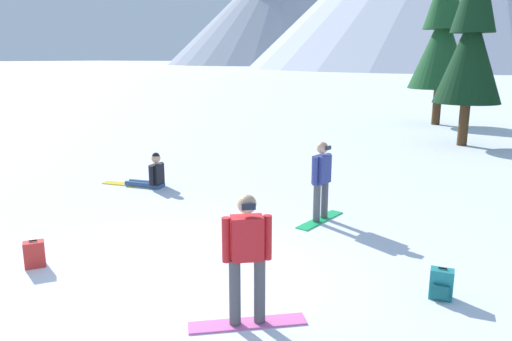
{
  "coord_description": "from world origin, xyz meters",
  "views": [
    {
      "loc": [
        4.34,
        -5.71,
        3.38
      ],
      "look_at": [
        -0.38,
        3.42,
        1.0
      ],
      "focal_mm": 34.29,
      "sensor_mm": 36.0,
      "label": 1
    }
  ],
  "objects_px": {
    "snowboarder_background": "(151,175)",
    "pine_tree_short": "(472,38)",
    "snowboarder_foreground": "(247,258)",
    "backpack_red": "(34,254)",
    "backpack_teal": "(441,285)",
    "pine_tree_broad": "(443,33)",
    "snowboarder_midground": "(321,180)"
  },
  "relations": [
    {
      "from": "snowboarder_midground",
      "to": "pine_tree_broad",
      "type": "xyz_separation_m",
      "value": [
        0.03,
        17.23,
        3.66
      ]
    },
    {
      "from": "snowboarder_foreground",
      "to": "backpack_red",
      "type": "xyz_separation_m",
      "value": [
        -3.98,
        -0.03,
        -0.71
      ]
    },
    {
      "from": "snowboarder_background",
      "to": "pine_tree_short",
      "type": "height_order",
      "value": "pine_tree_short"
    },
    {
      "from": "snowboarder_foreground",
      "to": "backpack_red",
      "type": "bearing_deg",
      "value": -179.61
    },
    {
      "from": "snowboarder_midground",
      "to": "pine_tree_short",
      "type": "bearing_deg",
      "value": 80.82
    },
    {
      "from": "pine_tree_short",
      "to": "backpack_teal",
      "type": "bearing_deg",
      "value": -86.2
    },
    {
      "from": "pine_tree_broad",
      "to": "snowboarder_foreground",
      "type": "bearing_deg",
      "value": -88.5
    },
    {
      "from": "backpack_teal",
      "to": "pine_tree_short",
      "type": "distance_m",
      "value": 14.26
    },
    {
      "from": "snowboarder_background",
      "to": "backpack_teal",
      "type": "distance_m",
      "value": 8.25
    },
    {
      "from": "pine_tree_broad",
      "to": "snowboarder_background",
      "type": "bearing_deg",
      "value": -106.61
    },
    {
      "from": "pine_tree_short",
      "to": "pine_tree_broad",
      "type": "height_order",
      "value": "pine_tree_broad"
    },
    {
      "from": "snowboarder_midground",
      "to": "snowboarder_background",
      "type": "relative_size",
      "value": 0.93
    },
    {
      "from": "snowboarder_background",
      "to": "pine_tree_short",
      "type": "distance_m",
      "value": 13.21
    },
    {
      "from": "snowboarder_background",
      "to": "backpack_teal",
      "type": "relative_size",
      "value": 3.88
    },
    {
      "from": "snowboarder_background",
      "to": "backpack_teal",
      "type": "height_order",
      "value": "snowboarder_background"
    },
    {
      "from": "snowboarder_midground",
      "to": "snowboarder_background",
      "type": "distance_m",
      "value": 5.02
    },
    {
      "from": "backpack_red",
      "to": "snowboarder_foreground",
      "type": "bearing_deg",
      "value": 0.39
    },
    {
      "from": "backpack_teal",
      "to": "snowboarder_midground",
      "type": "bearing_deg",
      "value": 137.82
    },
    {
      "from": "snowboarder_foreground",
      "to": "backpack_red",
      "type": "distance_m",
      "value": 4.04
    },
    {
      "from": "backpack_teal",
      "to": "pine_tree_short",
      "type": "xyz_separation_m",
      "value": [
        -0.91,
        13.69,
        3.89
      ]
    },
    {
      "from": "pine_tree_short",
      "to": "pine_tree_broad",
      "type": "bearing_deg",
      "value": 106.59
    },
    {
      "from": "backpack_teal",
      "to": "pine_tree_short",
      "type": "relative_size",
      "value": 0.06
    },
    {
      "from": "snowboarder_foreground",
      "to": "snowboarder_midground",
      "type": "distance_m",
      "value": 4.4
    },
    {
      "from": "snowboarder_midground",
      "to": "pine_tree_short",
      "type": "distance_m",
      "value": 11.81
    },
    {
      "from": "snowboarder_midground",
      "to": "pine_tree_short",
      "type": "relative_size",
      "value": 0.23
    },
    {
      "from": "snowboarder_background",
      "to": "backpack_teal",
      "type": "xyz_separation_m",
      "value": [
        7.68,
        -2.99,
        -0.11
      ]
    },
    {
      "from": "pine_tree_short",
      "to": "snowboarder_midground",
      "type": "bearing_deg",
      "value": -99.18
    },
    {
      "from": "snowboarder_foreground",
      "to": "backpack_red",
      "type": "relative_size",
      "value": 3.71
    },
    {
      "from": "backpack_red",
      "to": "pine_tree_short",
      "type": "relative_size",
      "value": 0.06
    },
    {
      "from": "snowboarder_background",
      "to": "pine_tree_broad",
      "type": "distance_m",
      "value": 17.94
    },
    {
      "from": "snowboarder_foreground",
      "to": "snowboarder_midground",
      "type": "bearing_deg",
      "value": 97.71
    },
    {
      "from": "snowboarder_foreground",
      "to": "pine_tree_broad",
      "type": "relative_size",
      "value": 0.21
    }
  ]
}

